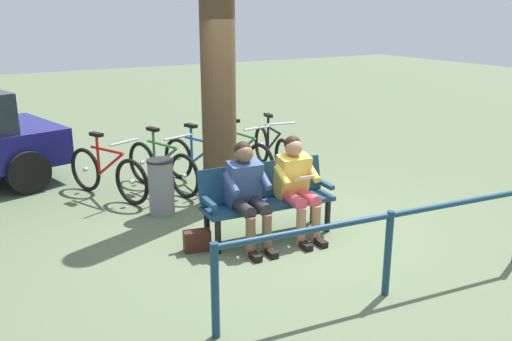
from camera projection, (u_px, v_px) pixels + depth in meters
The scene contains 13 objects.
ground_plane at pixel (286, 235), 6.60m from camera, with size 40.00×40.00×0.00m, color #566647.
bench at pixel (266, 195), 6.48m from camera, with size 1.63×0.60×0.87m.
person_reading at pixel (296, 182), 6.43m from camera, with size 0.51×0.79×1.20m.
person_companion at pixel (247, 190), 6.16m from camera, with size 0.51×0.79×1.20m.
handbag at pixel (197, 241), 6.14m from camera, with size 0.30×0.14×0.24m, color #3F1E14.
tree_trunk at pixel (218, 60), 7.12m from camera, with size 0.46×0.46×3.97m, color #4C3823.
litter_bin at pixel (161, 187), 7.17m from camera, with size 0.35×0.35×0.75m.
bicycle_green at pixel (272, 150), 9.14m from camera, with size 0.51×1.66×0.94m.
bicycle_silver at pixel (241, 156), 8.77m from camera, with size 0.48×1.67×0.94m.
bicycle_orange at pixel (200, 162), 8.38m from camera, with size 0.64×1.62×0.94m.
bicycle_black at pixel (162, 167), 8.13m from camera, with size 0.62×1.63×0.94m.
bicycle_red at pixel (108, 174), 7.81m from camera, with size 0.75×1.57×0.94m.
railing_fence at pixel (389, 236), 5.05m from camera, with size 3.49×0.44×0.85m.
Camera 1 is at (3.40, 5.09, 2.62)m, focal length 38.30 mm.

